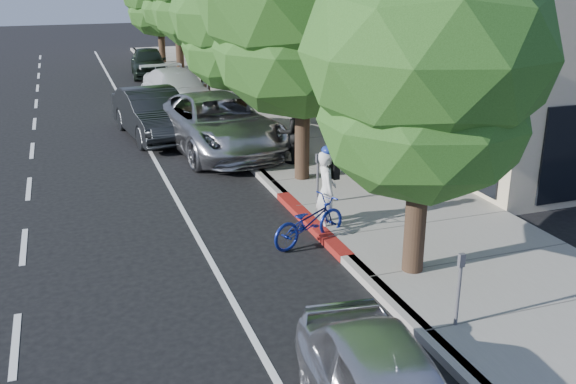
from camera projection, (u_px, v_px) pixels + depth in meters
name	position (u px, v px, depth m)	size (l,w,h in m)	color
ground	(328.00, 243.00, 13.84)	(120.00, 120.00, 0.00)	black
sidewalk	(299.00, 141.00, 21.65)	(4.60, 56.00, 0.15)	gray
curb	(233.00, 147.00, 20.93)	(0.30, 56.00, 0.15)	#9E998E
curb_red_segment	(311.00, 223.00, 14.71)	(0.32, 4.00, 0.15)	maroon
storefront_building	(367.00, 12.00, 31.70)	(10.00, 36.00, 7.00)	beige
street_tree_0	(427.00, 57.00, 10.96)	(4.44, 4.44, 6.86)	black
street_tree_2	(240.00, 14.00, 21.64)	(4.82, 4.82, 6.91)	black
cyclist	(327.00, 191.00, 14.27)	(0.67, 0.44, 1.84)	white
bicycle	(309.00, 222.00, 13.66)	(0.67, 1.91, 1.00)	navy
silver_suv	(217.00, 124.00, 20.50)	(2.97, 6.43, 1.79)	#B0B0B5
dark_sedan	(153.00, 114.00, 22.13)	(1.77, 5.07, 1.67)	black
white_pickup	(177.00, 90.00, 26.76)	(2.20, 5.41, 1.57)	white
dark_suv_far	(149.00, 62.00, 34.59)	(1.82, 4.51, 1.54)	black
pedestrian	(293.00, 133.00, 18.70)	(0.88, 0.69, 1.82)	black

